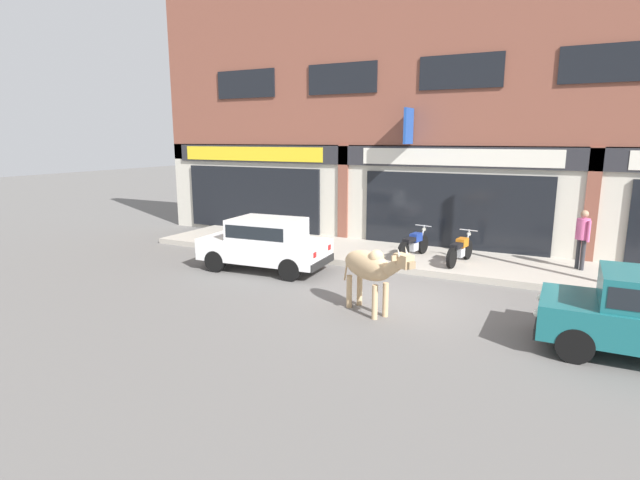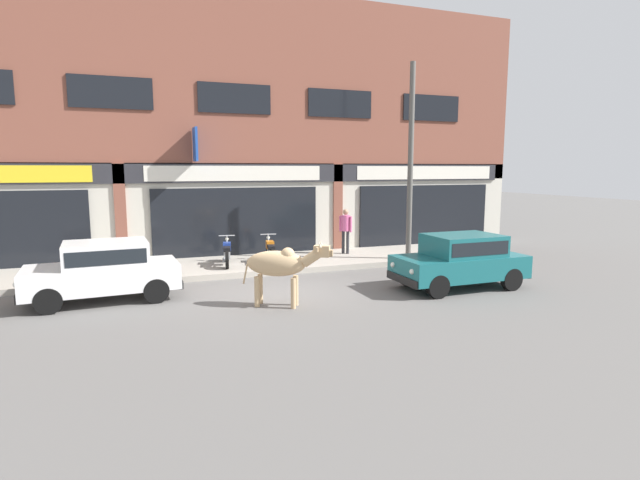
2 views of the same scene
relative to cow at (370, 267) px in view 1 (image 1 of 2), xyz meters
The scene contains 8 objects.
ground_plane 1.53m from the cow, 75.78° to the left, with size 90.00×90.00×0.00m, color #605E5B.
sidewalk 4.99m from the cow, 86.70° to the left, with size 19.00×3.16×0.18m, color #A8A093.
shop_building 7.56m from the cow, 87.60° to the left, with size 23.00×1.40×9.31m.
cow is the anchor object (origin of this frame).
car_0 4.36m from the cow, 153.08° to the left, with size 3.69×1.83×1.46m.
motorcycle_0 4.67m from the cow, 95.38° to the left, with size 0.62×1.80×0.88m.
motorcycle_1 4.60m from the cow, 78.10° to the left, with size 0.58×1.80×0.88m.
pedestrian 6.60m from the cow, 53.31° to the left, with size 0.34×0.41×1.60m.
Camera 1 is at (3.33, -10.53, 3.63)m, focal length 28.00 mm.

